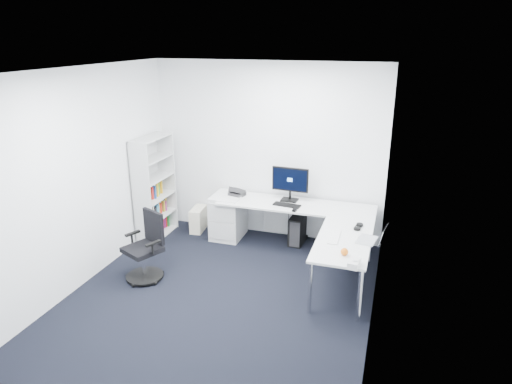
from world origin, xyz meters
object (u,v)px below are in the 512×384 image
(task_chair, at_px, (142,248))
(monitor, at_px, (290,184))
(l_desk, at_px, (290,234))
(bookshelf, at_px, (155,188))
(laptop, at_px, (367,232))

(task_chair, xyz_separation_m, monitor, (1.53, 1.68, 0.49))
(task_chair, bearing_deg, l_desk, 61.29)
(l_desk, distance_m, bookshelf, 2.22)
(l_desk, bearing_deg, bookshelf, 178.68)
(task_chair, xyz_separation_m, laptop, (2.76, 0.59, 0.34))
(monitor, bearing_deg, laptop, -38.96)
(bookshelf, height_order, monitor, bookshelf)
(l_desk, relative_size, bookshelf, 1.45)
(bookshelf, xyz_separation_m, laptop, (3.28, -0.69, -0.01))
(laptop, bearing_deg, l_desk, 159.04)
(bookshelf, distance_m, monitor, 2.09)
(bookshelf, height_order, laptop, bookshelf)
(l_desk, xyz_separation_m, bookshelf, (-2.17, 0.05, 0.46))
(bookshelf, relative_size, laptop, 5.08)
(l_desk, relative_size, laptop, 7.35)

